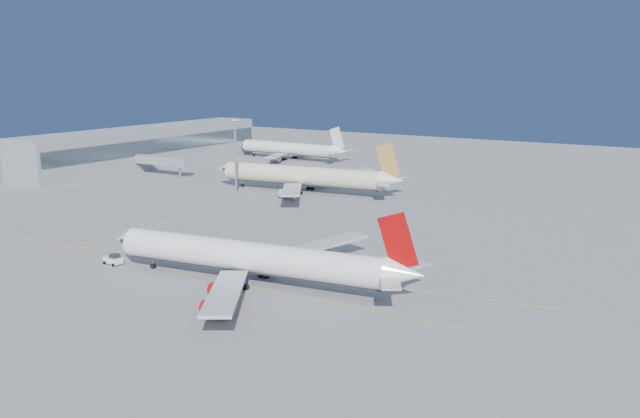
# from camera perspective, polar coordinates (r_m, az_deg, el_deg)

# --- Properties ---
(ground) EXTENTS (500.00, 500.00, 0.00)m
(ground) POSITION_cam_1_polar(r_m,az_deg,el_deg) (143.41, -5.35, -4.07)
(ground) COLOR slate
(ground) RESTS_ON ground
(terminal) EXTENTS (18.40, 110.00, 15.00)m
(terminal) POSITION_cam_1_polar(r_m,az_deg,el_deg) (280.03, -13.74, 4.84)
(terminal) COLOR gray
(terminal) RESTS_ON ground
(jet_bridge) EXTENTS (23.60, 3.60, 6.90)m
(jet_bridge) POSITION_cam_1_polar(r_m,az_deg,el_deg) (255.88, -12.34, 3.77)
(jet_bridge) COLOR gray
(jet_bridge) RESTS_ON ground
(taxiway_lines) EXTENTS (118.86, 140.00, 0.02)m
(taxiway_lines) POSITION_cam_1_polar(r_m,az_deg,el_deg) (157.10, -8.24, -2.76)
(taxiway_lines) COLOR #E2AE0C
(taxiway_lines) RESTS_ON ground
(airliner_virgin) EXTENTS (62.67, 55.95, 15.46)m
(airliner_virgin) POSITION_cam_1_polar(r_m,az_deg,el_deg) (126.91, -5.20, -3.95)
(airliner_virgin) COLOR white
(airliner_virgin) RESTS_ON ground
(airliner_etihad) EXTENTS (63.34, 58.18, 16.53)m
(airliner_etihad) POSITION_cam_1_polar(r_m,az_deg,el_deg) (216.92, -1.15, 2.65)
(airliner_etihad) COLOR beige
(airliner_etihad) RESTS_ON ground
(airliner_third) EXTENTS (54.22, 50.04, 14.56)m
(airliner_third) POSITION_cam_1_polar(r_m,az_deg,el_deg) (293.53, -2.38, 4.84)
(airliner_third) COLOR white
(airliner_third) RESTS_ON ground
(pushback_tug) EXTENTS (3.99, 2.61, 2.17)m
(pushback_tug) POSITION_cam_1_polar(r_m,az_deg,el_deg) (145.06, -16.20, -3.90)
(pushback_tug) COLOR white
(pushback_tug) RESTS_ON ground
(light_mast) EXTENTS (1.98, 1.98, 22.91)m
(light_mast) POSITION_cam_1_polar(r_m,az_deg,el_deg) (213.74, -6.79, 4.74)
(light_mast) COLOR gray
(light_mast) RESTS_ON ground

